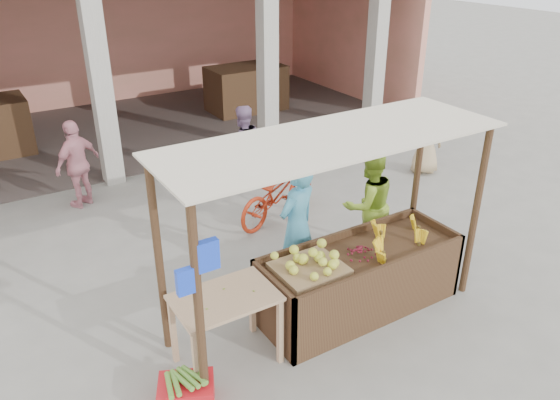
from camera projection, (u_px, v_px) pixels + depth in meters
ground at (326, 320)px, 6.83m from camera, size 60.00×60.00×0.00m
market_building at (103, 14)px, 12.50m from camera, size 14.40×6.40×4.20m
fruit_stall at (359, 281)px, 6.89m from camera, size 2.60×0.95×0.80m
stall_awning at (328, 174)px, 6.00m from camera, size 4.09×1.35×2.39m
banana_heap at (398, 236)px, 6.92m from camera, size 1.06×0.58×0.19m
melon_tray at (309, 264)px, 6.35m from camera, size 0.79×0.68×0.21m
berry_heap at (360, 251)px, 6.64m from camera, size 0.45×0.37×0.14m
side_table at (225, 307)px, 5.85m from camera, size 1.10×0.73×0.89m
papaya_pile at (224, 289)px, 5.74m from camera, size 0.71×0.41×0.20m
red_crate at (187, 393)px, 5.55m from camera, size 0.68×0.60×0.29m
plantain_bundle at (185, 379)px, 5.46m from camera, size 0.45×0.31×0.09m
produce_sacks at (302, 137)px, 12.07m from camera, size 0.80×0.50×0.61m
vendor_blue at (297, 222)px, 7.17m from camera, size 0.84×0.72×1.89m
vendor_green at (368, 202)px, 7.84m from camera, size 0.90×0.60×1.76m
motorcycle at (278, 192)px, 9.06m from camera, size 1.27×2.03×1.00m
shopper_b at (77, 161)px, 9.38m from camera, size 1.11×0.94×1.67m
shopper_c at (427, 133)px, 10.72m from camera, size 0.94×0.78×1.66m
shopper_f at (243, 143)px, 10.11m from camera, size 0.87×0.54×1.72m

